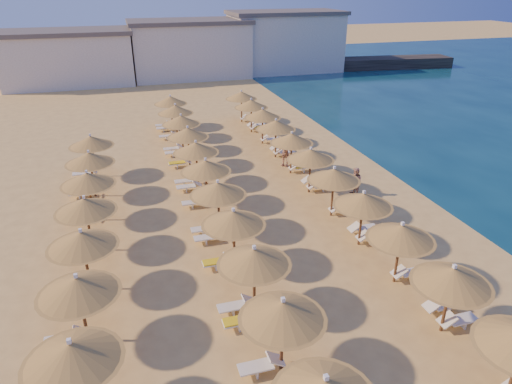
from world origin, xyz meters
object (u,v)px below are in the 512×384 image
object	(u,v)px
parasol_row_east	(322,165)
parasol_row_west	(211,178)
jetty	(352,64)
beachgoer_c	(285,153)
beachgoer_b	(355,182)

from	to	relation	value
parasol_row_east	parasol_row_west	distance (m)	6.39
jetty	parasol_row_west	distance (m)	49.14
jetty	beachgoer_c	distance (m)	40.31
parasol_row_east	parasol_row_west	xyz separation A→B (m)	(-6.39, 0.00, 0.00)
parasol_row_east	beachgoer_b	world-z (taller)	parasol_row_east
parasol_row_east	beachgoer_c	xyz separation A→B (m)	(0.07, 6.21, -1.48)
beachgoer_c	beachgoer_b	world-z (taller)	beachgoer_c
beachgoer_c	parasol_row_east	bearing A→B (deg)	-49.28
parasol_row_east	beachgoer_b	size ratio (longest dim) A/B	21.51
parasol_row_east	beachgoer_c	size ratio (longest dim) A/B	20.11
parasol_row_east	beachgoer_c	distance (m)	6.39
jetty	beachgoer_c	world-z (taller)	beachgoer_c
parasol_row_west	parasol_row_east	bearing A→B (deg)	0.00
jetty	beachgoer_c	size ratio (longest dim) A/B	15.75
beachgoer_b	parasol_row_west	bearing A→B (deg)	-93.18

